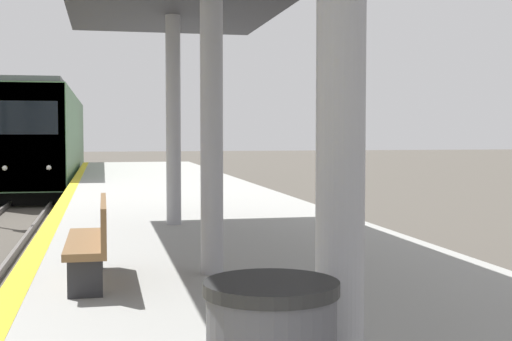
# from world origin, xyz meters

# --- Properties ---
(train) EXTENTS (2.67, 22.77, 4.67)m
(train) POSITION_xyz_m (0.00, 36.01, 2.37)
(train) COLOR black
(train) RESTS_ON ground
(bench) EXTENTS (0.44, 1.97, 0.92)m
(bench) POSITION_xyz_m (2.47, 7.07, 1.47)
(bench) COLOR brown
(bench) RESTS_ON platform_right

